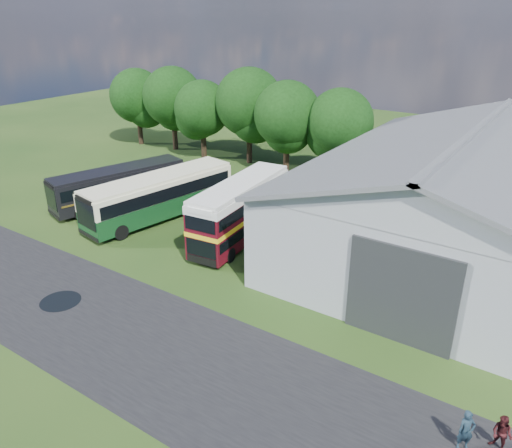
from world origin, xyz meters
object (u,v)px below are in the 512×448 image
Objects in this scene: bus_dark_single at (119,185)px; visitor_b at (502,435)px; bus_green_single at (160,196)px; storage_shed at (467,190)px; visitor_a at (466,431)px; bus_maroon_double at (241,211)px.

visitor_b is (30.49, -9.54, -0.84)m from bus_dark_single.
bus_dark_single is (-4.82, 0.29, -0.19)m from bus_green_single.
storage_shed is at bearing 129.03° from visitor_b.
visitor_a is 1.27m from visitor_b.
bus_maroon_double is 6.45× the size of visitor_b.
bus_green_single reaches higher than visitor_a.
storage_shed is 1.98× the size of bus_green_single.
bus_green_single is 8.12× the size of visitor_b.
storage_shed is 26.11m from bus_dark_single.
bus_maroon_double reaches higher than bus_dark_single.
storage_shed is 17.57m from visitor_b.
storage_shed is 21.59m from bus_green_single.
visitor_a is (24.56, -9.88, -0.95)m from bus_green_single.
bus_green_single is 7.34m from bus_maroon_double.
bus_green_single is at bearing 12.96° from bus_dark_single.
bus_green_single is 4.83m from bus_dark_single.
bus_maroon_double is 12.16m from bus_dark_single.
storage_shed reaches higher than visitor_b.
bus_green_single is at bearing -160.65° from storage_shed.
bus_dark_single reaches higher than visitor_a.
visitor_a is at bearing -11.73° from bus_green_single.
bus_maroon_double reaches higher than bus_green_single.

